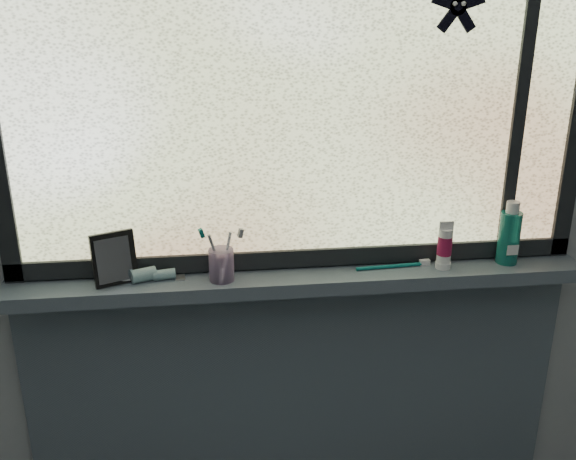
% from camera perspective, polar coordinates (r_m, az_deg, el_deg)
% --- Properties ---
extents(wall_back, '(3.00, 0.01, 2.50)m').
position_cam_1_polar(wall_back, '(1.77, 0.91, 3.87)').
color(wall_back, '#9EA3A8').
rests_on(wall_back, ground).
extents(windowsill, '(1.62, 0.14, 0.04)m').
position_cam_1_polar(windowsill, '(1.79, 1.19, -4.49)').
color(windowsill, '#4D5B67').
rests_on(windowsill, wall_back).
extents(sill_apron, '(1.62, 0.02, 0.98)m').
position_cam_1_polar(sill_apron, '(2.11, 0.86, -16.46)').
color(sill_apron, '#4D5B67').
rests_on(sill_apron, floor).
extents(window_pane, '(1.50, 0.01, 1.00)m').
position_cam_1_polar(window_pane, '(1.69, 1.07, 12.76)').
color(window_pane, silver).
rests_on(window_pane, wall_back).
extents(frame_bottom, '(1.60, 0.03, 0.05)m').
position_cam_1_polar(frame_bottom, '(1.82, 0.99, -2.42)').
color(frame_bottom, black).
rests_on(frame_bottom, windowsill).
extents(frame_mullion, '(0.03, 0.03, 1.00)m').
position_cam_1_polar(frame_mullion, '(1.87, 20.09, 12.30)').
color(frame_mullion, black).
rests_on(frame_mullion, wall_back).
extents(starfish_sticker, '(0.15, 0.02, 0.15)m').
position_cam_1_polar(starfish_sticker, '(1.77, 14.87, 18.65)').
color(starfish_sticker, black).
rests_on(starfish_sticker, window_pane).
extents(vanity_mirror, '(0.13, 0.10, 0.14)m').
position_cam_1_polar(vanity_mirror, '(1.76, -15.20, -2.46)').
color(vanity_mirror, black).
rests_on(vanity_mirror, windowsill).
extents(toothpaste_tube, '(0.21, 0.10, 0.04)m').
position_cam_1_polar(toothpaste_tube, '(1.78, -12.02, -3.88)').
color(toothpaste_tube, silver).
rests_on(toothpaste_tube, windowsill).
extents(toothbrush_cup, '(0.08, 0.08, 0.09)m').
position_cam_1_polar(toothbrush_cup, '(1.74, -5.94, -3.10)').
color(toothbrush_cup, '#CBA8DE').
rests_on(toothbrush_cup, windowsill).
extents(toothbrush_lying, '(0.24, 0.04, 0.02)m').
position_cam_1_polar(toothbrush_lying, '(1.84, 8.96, -3.14)').
color(toothbrush_lying, '#0B6A65').
rests_on(toothbrush_lying, windowsill).
extents(mouthwash_bottle, '(0.06, 0.06, 0.15)m').
position_cam_1_polar(mouthwash_bottle, '(1.93, 19.10, -0.21)').
color(mouthwash_bottle, teal).
rests_on(mouthwash_bottle, windowsill).
extents(cream_tube, '(0.05, 0.05, 0.10)m').
position_cam_1_polar(cream_tube, '(1.85, 13.77, -1.17)').
color(cream_tube, silver).
rests_on(cream_tube, windowsill).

